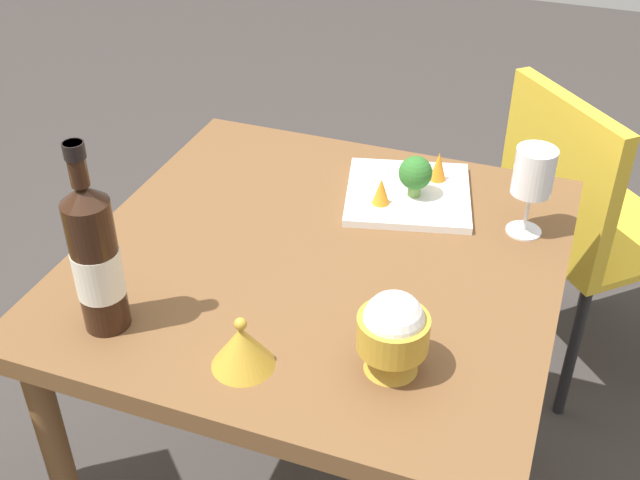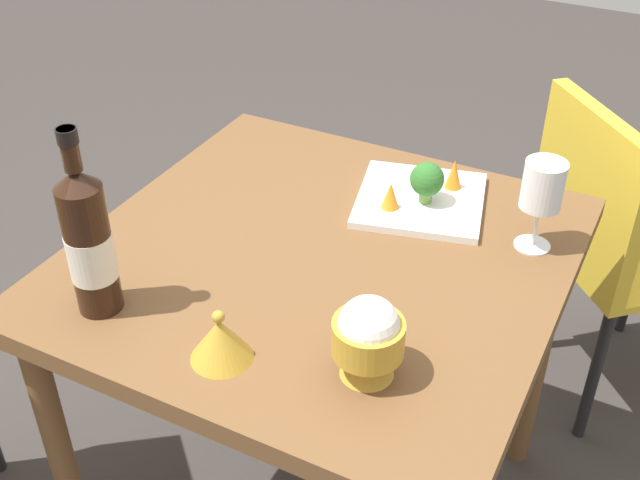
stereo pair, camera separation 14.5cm
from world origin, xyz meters
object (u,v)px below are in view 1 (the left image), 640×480
(chair_near_window, at_px, (575,211))
(rice_bowl, at_px, (393,332))
(serving_plate, at_px, (408,194))
(broccoli_floret, at_px, (415,174))
(carrot_garnish_left, at_px, (381,191))
(wine_bottle, at_px, (96,258))
(rice_bowl_lid, at_px, (242,346))
(wine_glass, at_px, (534,174))
(carrot_garnish_right, at_px, (438,166))

(chair_near_window, bearing_deg, rice_bowl, -56.31)
(chair_near_window, height_order, serving_plate, chair_near_window)
(broccoli_floret, relative_size, carrot_garnish_left, 1.53)
(serving_plate, relative_size, carrot_garnish_left, 5.39)
(serving_plate, distance_m, carrot_garnish_left, 0.08)
(carrot_garnish_left, bearing_deg, chair_near_window, -36.39)
(wine_bottle, bearing_deg, rice_bowl_lid, -92.76)
(chair_near_window, relative_size, wine_glass, 4.75)
(rice_bowl, bearing_deg, carrot_garnish_right, 6.05)
(chair_near_window, height_order, wine_bottle, wine_bottle)
(wine_bottle, bearing_deg, rice_bowl, -82.72)
(carrot_garnish_left, bearing_deg, rice_bowl_lid, 171.79)
(carrot_garnish_right, bearing_deg, broccoli_floret, 158.58)
(wine_bottle, bearing_deg, wine_glass, -49.96)
(wine_glass, bearing_deg, carrot_garnish_left, 94.19)
(chair_near_window, relative_size, carrot_garnish_left, 15.16)
(serving_plate, distance_m, broccoli_floret, 0.06)
(wine_bottle, distance_m, serving_plate, 0.67)
(wine_bottle, xyz_separation_m, rice_bowl, (0.06, -0.47, -0.06))
(wine_glass, distance_m, serving_plate, 0.27)
(wine_glass, distance_m, rice_bowl, 0.47)
(chair_near_window, height_order, carrot_garnish_right, chair_near_window)
(wine_bottle, xyz_separation_m, carrot_garnish_right, (0.62, -0.41, -0.09))
(wine_glass, height_order, carrot_garnish_right, wine_glass)
(rice_bowl, xyz_separation_m, rice_bowl_lid, (-0.07, 0.22, -0.04))
(carrot_garnish_left, bearing_deg, broccoli_floret, -46.12)
(rice_bowl, height_order, rice_bowl_lid, rice_bowl)
(rice_bowl_lid, bearing_deg, serving_plate, -11.23)
(chair_near_window, distance_m, rice_bowl_lid, 1.13)
(rice_bowl, distance_m, rice_bowl_lid, 0.23)
(wine_glass, distance_m, broccoli_floret, 0.24)
(chair_near_window, height_order, rice_bowl, rice_bowl)
(broccoli_floret, distance_m, carrot_garnish_left, 0.08)
(rice_bowl_lid, bearing_deg, rice_bowl, -71.66)
(chair_near_window, xyz_separation_m, broccoli_floret, (-0.45, 0.32, 0.29))
(rice_bowl, distance_m, carrot_garnish_left, 0.45)
(rice_bowl, height_order, carrot_garnish_left, rice_bowl)
(chair_near_window, height_order, carrot_garnish_left, chair_near_window)
(chair_near_window, xyz_separation_m, wine_bottle, (-0.99, 0.70, 0.36))
(wine_glass, relative_size, rice_bowl_lid, 1.79)
(wine_bottle, xyz_separation_m, carrot_garnish_left, (0.49, -0.32, -0.09))
(wine_glass, distance_m, carrot_garnish_left, 0.30)
(rice_bowl, xyz_separation_m, carrot_garnish_left, (0.43, 0.14, -0.03))
(wine_bottle, xyz_separation_m, rice_bowl_lid, (-0.01, -0.25, -0.10))
(broccoli_floret, bearing_deg, serving_plate, 49.47)
(wine_glass, relative_size, rice_bowl, 1.26)
(wine_bottle, height_order, carrot_garnish_right, wine_bottle)
(carrot_garnish_left, bearing_deg, wine_bottle, 146.51)
(carrot_garnish_right, bearing_deg, chair_near_window, -37.45)
(rice_bowl_lid, distance_m, serving_plate, 0.58)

